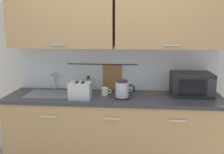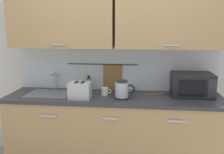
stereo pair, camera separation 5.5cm
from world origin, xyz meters
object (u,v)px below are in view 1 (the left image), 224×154
object	(u,v)px
electric_kettle	(122,90)
toaster	(80,90)
mug_by_kettle	(105,91)
microwave	(191,84)
dish_soap_bottle	(88,84)
mixing_bowl	(126,89)
mug_near_sink	(81,89)
wooden_spoon	(158,93)

from	to	relation	value
electric_kettle	toaster	bearing A→B (deg)	-172.92
toaster	mug_by_kettle	xyz separation A→B (m)	(0.26, 0.17, -0.05)
microwave	mug_by_kettle	distance (m)	1.02
microwave	dish_soap_bottle	world-z (taller)	microwave
electric_kettle	toaster	world-z (taller)	electric_kettle
mixing_bowl	mug_near_sink	bearing A→B (deg)	-170.92
dish_soap_bottle	mug_near_sink	world-z (taller)	dish_soap_bottle
mug_near_sink	mixing_bowl	xyz separation A→B (m)	(0.55, 0.09, -0.00)
toaster	wooden_spoon	xyz separation A→B (m)	(0.89, 0.29, -0.09)
microwave	mug_near_sink	world-z (taller)	microwave
dish_soap_bottle	mixing_bowl	bearing A→B (deg)	-3.07
microwave	mug_near_sink	size ratio (longest dim) A/B	3.83
mug_near_sink	mug_by_kettle	size ratio (longest dim) A/B	1.00
electric_kettle	toaster	xyz separation A→B (m)	(-0.47, -0.06, -0.01)
mug_by_kettle	wooden_spoon	distance (m)	0.65
mixing_bowl	mug_by_kettle	bearing A→B (deg)	-147.45
mug_near_sink	wooden_spoon	distance (m)	0.94
mixing_bowl	wooden_spoon	distance (m)	0.40
dish_soap_bottle	mixing_bowl	size ratio (longest dim) A/B	0.92
dish_soap_bottle	wooden_spoon	world-z (taller)	dish_soap_bottle
mug_near_sink	wooden_spoon	bearing A→B (deg)	3.39
electric_kettle	mug_by_kettle	xyz separation A→B (m)	(-0.21, 0.11, -0.05)
dish_soap_bottle	toaster	size ratio (longest dim) A/B	0.77
mixing_bowl	toaster	xyz separation A→B (m)	(-0.50, -0.32, 0.05)
mixing_bowl	toaster	size ratio (longest dim) A/B	0.84
microwave	wooden_spoon	distance (m)	0.40
mug_near_sink	wooden_spoon	size ratio (longest dim) A/B	0.45
electric_kettle	mug_near_sink	bearing A→B (deg)	161.45
electric_kettle	mug_near_sink	world-z (taller)	electric_kettle
toaster	microwave	bearing A→B (deg)	11.40
mixing_bowl	dish_soap_bottle	bearing A→B (deg)	176.93
mug_near_sink	toaster	size ratio (longest dim) A/B	0.47
electric_kettle	mixing_bowl	bearing A→B (deg)	83.29
microwave	mug_near_sink	distance (m)	1.32
electric_kettle	mug_by_kettle	bearing A→B (deg)	152.98
mug_near_sink	wooden_spoon	world-z (taller)	mug_near_sink
electric_kettle	mixing_bowl	distance (m)	0.27
microwave	mixing_bowl	world-z (taller)	microwave
dish_soap_bottle	toaster	xyz separation A→B (m)	(-0.03, -0.34, 0.01)
wooden_spoon	dish_soap_bottle	bearing A→B (deg)	176.22
electric_kettle	toaster	size ratio (longest dim) A/B	0.89
electric_kettle	wooden_spoon	distance (m)	0.49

